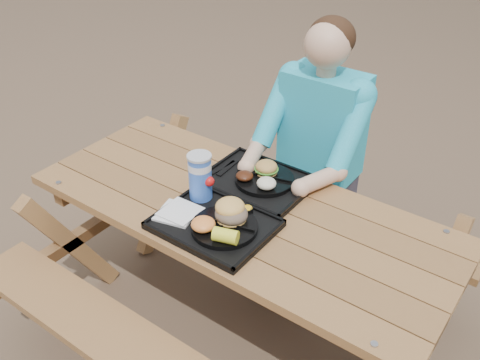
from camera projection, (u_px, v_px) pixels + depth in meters
The scene contains 18 objects.
ground at pixel (240, 329), 2.63m from camera, with size 60.00×60.00×0.00m, color #999999.
picnic_table at pixel (240, 273), 2.43m from camera, with size 1.80×1.49×0.75m, color #999999, non-canonical shape.
tray_near at pixel (214, 225), 2.10m from camera, with size 0.45×0.35×0.02m, color black.
tray_far at pixel (257, 182), 2.35m from camera, with size 0.45×0.35×0.02m, color black.
plate_near at pixel (224, 227), 2.06m from camera, with size 0.26×0.26×0.02m, color black.
plate_far at pixel (264, 179), 2.33m from camera, with size 0.26×0.26×0.02m, color black.
napkin_stack at pixel (177, 212), 2.14m from camera, with size 0.15×0.15×0.02m, color white.
soda_cup at pixel (200, 178), 2.19m from camera, with size 0.10×0.10×0.19m, color blue.
condiment_bbq at pixel (235, 207), 2.16m from camera, with size 0.04×0.04×0.03m, color black.
condiment_mustard at pixel (247, 211), 2.13m from camera, with size 0.05×0.05×0.03m, color yellow.
sandwich at pixel (231, 206), 2.04m from camera, with size 0.12×0.12×0.13m, color #EDB053, non-canonical shape.
mac_cheese at pixel (203, 224), 2.02m from camera, with size 0.09×0.09×0.05m, color #FF9A43.
corn_cob at pixel (226, 236), 1.95m from camera, with size 0.09×0.09×0.05m, color #FFFD35, non-canonical shape.
cutlery_far at pixel (227, 168), 2.43m from camera, with size 0.03×0.15×0.01m, color black.
burger at pixel (266, 164), 2.33m from camera, with size 0.10×0.10×0.09m, color #C79046, non-canonical shape.
baked_beans at pixel (245, 176), 2.31m from camera, with size 0.08×0.08×0.03m, color #451D0D.
potato_salad at pixel (266, 183), 2.25m from camera, with size 0.08×0.08×0.05m, color white.
diner at pixel (317, 166), 2.69m from camera, with size 0.48×0.84×1.28m, color #19B1A4, non-canonical shape.
Camera 1 is at (1.05, -1.45, 2.07)m, focal length 40.00 mm.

